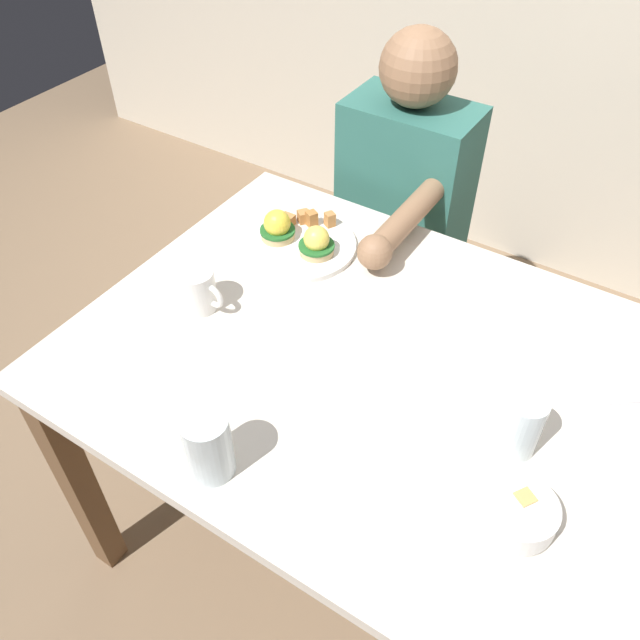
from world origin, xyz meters
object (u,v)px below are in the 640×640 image
coffee_mug (198,289)px  diner_person (400,211)px  eggs_benedict_plate (298,239)px  dining_table (373,394)px  fruit_bowl (518,514)px  water_glass_near (209,449)px  water_glass_far (520,428)px

coffee_mug → diner_person: size_ratio=0.10×
diner_person → eggs_benedict_plate: bearing=-101.9°
eggs_benedict_plate → dining_table: bearing=-33.3°
fruit_bowl → coffee_mug: bearing=170.8°
fruit_bowl → diner_person: (-0.61, 0.79, -0.12)m
dining_table → diner_person: bearing=112.8°
dining_table → eggs_benedict_plate: eggs_benedict_plate is taller
dining_table → water_glass_near: (-0.11, -0.37, 0.16)m
fruit_bowl → water_glass_far: (-0.05, 0.14, 0.02)m
water_glass_near → diner_person: 0.99m
diner_person → water_glass_far: bearing=-49.6°
diner_person → fruit_bowl: bearing=-52.5°
dining_table → water_glass_far: size_ratio=9.70×
fruit_bowl → coffee_mug: 0.76m
dining_table → coffee_mug: 0.43m
water_glass_near → diner_person: (-0.14, 0.97, -0.15)m
water_glass_near → dining_table: bearing=73.0°
coffee_mug → water_glass_far: bearing=1.5°
eggs_benedict_plate → water_glass_near: water_glass_near is taller
water_glass_near → water_glass_far: bearing=37.5°
water_glass_near → coffee_mug: bearing=133.0°
dining_table → water_glass_far: water_glass_far is taller
eggs_benedict_plate → water_glass_near: size_ratio=2.07×
fruit_bowl → eggs_benedict_plate: bearing=149.4°
fruit_bowl → coffee_mug: (-0.75, 0.12, 0.02)m
eggs_benedict_plate → water_glass_near: (0.22, -0.59, 0.03)m
dining_table → fruit_bowl: (0.36, -0.19, 0.14)m
eggs_benedict_plate → diner_person: (0.08, 0.38, -0.11)m
dining_table → eggs_benedict_plate: bearing=146.7°
dining_table → water_glass_near: bearing=-107.0°
eggs_benedict_plate → coffee_mug: bearing=-101.9°
dining_table → fruit_bowl: fruit_bowl is taller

